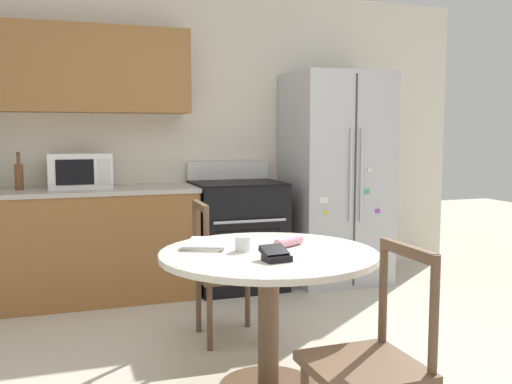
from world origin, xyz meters
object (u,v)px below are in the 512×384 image
refrigerator (336,178)px  wallet (275,255)px  dining_chair_near (370,365)px  candle_glass (243,245)px  counter_bottle (19,176)px  dining_chair_far (225,273)px  oven_range (238,234)px  microwave (80,171)px

refrigerator → wallet: (-1.39, -2.14, -0.16)m
dining_chair_near → wallet: size_ratio=6.41×
candle_glass → counter_bottle: bearing=120.7°
counter_bottle → dining_chair_near: bearing=-63.1°
dining_chair_far → dining_chair_near: size_ratio=1.00×
candle_glass → wallet: bearing=-72.4°
oven_range → microwave: microwave is taller
candle_glass → microwave: bearing=109.9°
microwave → candle_glass: microwave is taller
oven_range → dining_chair_near: bearing=-96.3°
refrigerator → microwave: size_ratio=3.86×
candle_glass → dining_chair_far: bearing=81.1°
dining_chair_far → dining_chair_near: bearing=6.7°
microwave → oven_range: bearing=-3.4°
oven_range → wallet: (-0.48, -2.18, 0.30)m
oven_range → dining_chair_near: 2.78m
oven_range → counter_bottle: bearing=178.1°
refrigerator → wallet: 2.55m
microwave → candle_glass: bearing=-70.1°
microwave → counter_bottle: counter_bottle is taller
counter_bottle → dining_chair_near: size_ratio=0.32×
refrigerator → counter_bottle: size_ratio=6.41×
dining_chair_far → refrigerator: bearing=131.4°
microwave → wallet: (0.80, -2.25, -0.27)m
refrigerator → counter_bottle: 2.65m
refrigerator → dining_chair_near: bearing=-114.1°
microwave → refrigerator: bearing=-3.1°
refrigerator → dining_chair_near: (-1.22, -2.72, -0.50)m
candle_glass → refrigerator: bearing=51.9°
microwave → wallet: size_ratio=3.43×
oven_range → dining_chair_far: oven_range is taller
microwave → dining_chair_near: (0.98, -2.84, -0.60)m
dining_chair_near → oven_range: bearing=-6.9°
counter_bottle → dining_chair_near: 3.22m
dining_chair_near → wallet: 0.70m
dining_chair_near → wallet: (-0.18, 0.59, 0.33)m
microwave → counter_bottle: bearing=-177.5°
refrigerator → oven_range: 1.02m
candle_glass → oven_range: bearing=73.7°
microwave → counter_bottle: 0.45m
microwave → counter_bottle: size_ratio=1.66×
refrigerator → dining_chair_near: 3.02m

